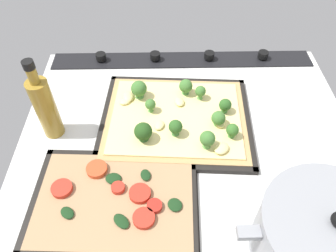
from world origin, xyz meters
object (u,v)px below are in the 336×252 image
(baking_tray_front, at_px, (176,120))
(baking_tray_back, at_px, (115,201))
(veggie_pizza_back, at_px, (115,199))
(oil_bottle, at_px, (45,107))
(cooking_pot, at_px, (322,239))
(broccoli_pizza, at_px, (176,117))

(baking_tray_front, bearing_deg, baking_tray_back, 59.46)
(veggie_pizza_back, bearing_deg, oil_bottle, -49.38)
(baking_tray_front, relative_size, oil_bottle, 1.83)
(baking_tray_back, bearing_deg, veggie_pizza_back, -114.71)
(cooking_pot, bearing_deg, broccoli_pizza, -54.36)
(broccoli_pizza, distance_m, veggie_pizza_back, 0.24)
(baking_tray_front, bearing_deg, cooking_pot, 125.61)
(cooking_pot, xyz_separation_m, oil_bottle, (0.50, -0.28, 0.02))
(veggie_pizza_back, height_order, cooking_pot, cooking_pot)
(oil_bottle, bearing_deg, baking_tray_front, -174.64)
(baking_tray_front, xyz_separation_m, baking_tray_back, (0.12, 0.21, 0.00))
(veggie_pizza_back, relative_size, cooking_pot, 1.07)
(broccoli_pizza, relative_size, oil_bottle, 1.70)
(broccoli_pizza, relative_size, cooking_pot, 1.19)
(baking_tray_front, height_order, oil_bottle, oil_bottle)
(cooking_pot, relative_size, oil_bottle, 1.43)
(baking_tray_front, distance_m, broccoli_pizza, 0.02)
(baking_tray_back, bearing_deg, oil_bottle, -49.71)
(oil_bottle, bearing_deg, veggie_pizza_back, 130.62)
(baking_tray_back, relative_size, oil_bottle, 1.65)
(baking_tray_back, height_order, oil_bottle, oil_bottle)
(veggie_pizza_back, xyz_separation_m, cooking_pot, (-0.34, 0.10, 0.05))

